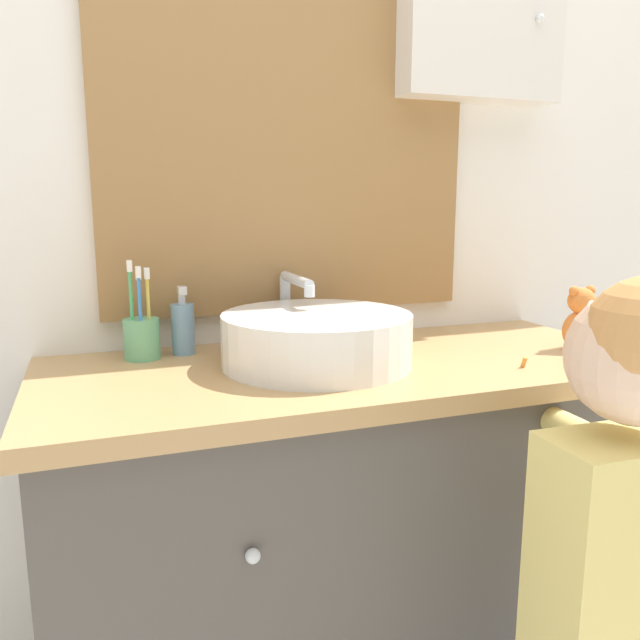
% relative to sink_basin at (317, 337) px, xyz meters
% --- Properties ---
extents(wall_back, '(3.20, 0.18, 2.50)m').
position_rel_sink_basin_xyz_m(wall_back, '(0.09, 0.27, 0.44)').
color(wall_back, silver).
rests_on(wall_back, ground_plane).
extents(vanity_counter, '(1.22, 0.53, 0.79)m').
position_rel_sink_basin_xyz_m(vanity_counter, '(0.07, -0.01, -0.44)').
color(vanity_counter, '#4C4742').
rests_on(vanity_counter, ground_plane).
extents(sink_basin, '(0.37, 0.43, 0.16)m').
position_rel_sink_basin_xyz_m(sink_basin, '(0.00, 0.00, 0.00)').
color(sink_basin, white).
rests_on(sink_basin, vanity_counter).
extents(toothbrush_holder, '(0.07, 0.07, 0.20)m').
position_rel_sink_basin_xyz_m(toothbrush_holder, '(-0.32, 0.16, -0.00)').
color(toothbrush_holder, '#66B27F').
rests_on(toothbrush_holder, vanity_counter).
extents(soap_dispenser, '(0.05, 0.05, 0.14)m').
position_rel_sink_basin_xyz_m(soap_dispenser, '(-0.23, 0.17, 0.00)').
color(soap_dispenser, '#6B93B2').
rests_on(soap_dispenser, vanity_counter).
extents(child_figure, '(0.24, 0.49, 1.01)m').
position_rel_sink_basin_xyz_m(child_figure, '(0.27, -0.51, -0.23)').
color(child_figure, slate).
rests_on(child_figure, ground_plane).
extents(teddy_bear, '(0.08, 0.06, 0.14)m').
position_rel_sink_basin_xyz_m(teddy_bear, '(0.57, -0.08, 0.01)').
color(teddy_bear, orange).
rests_on(teddy_bear, vanity_counter).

